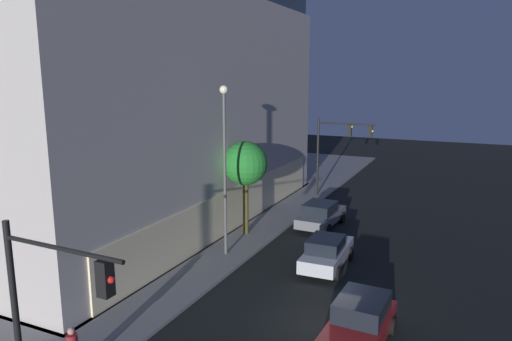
{
  "coord_description": "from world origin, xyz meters",
  "views": [
    {
      "loc": [
        -16.5,
        -4.77,
        9.6
      ],
      "look_at": [
        4.58,
        4.99,
        5.0
      ],
      "focal_mm": 33.01,
      "sensor_mm": 36.0,
      "label": 1
    }
  ],
  "objects_px": {
    "street_lamp_sidewalk": "(225,153)",
    "sidewalk_tree": "(245,164)",
    "modern_building": "(53,88)",
    "car_red": "(360,321)",
    "traffic_light_near_corner": "(47,299)",
    "car_grey": "(321,214)",
    "traffic_light_far_corner": "(339,141)",
    "car_silver": "(327,252)"
  },
  "relations": [
    {
      "from": "traffic_light_near_corner",
      "to": "street_lamp_sidewalk",
      "type": "bearing_deg",
      "value": 8.82
    },
    {
      "from": "traffic_light_far_corner",
      "to": "car_red",
      "type": "height_order",
      "value": "traffic_light_far_corner"
    },
    {
      "from": "car_grey",
      "to": "sidewalk_tree",
      "type": "bearing_deg",
      "value": 133.74
    },
    {
      "from": "traffic_light_near_corner",
      "to": "street_lamp_sidewalk",
      "type": "height_order",
      "value": "street_lamp_sidewalk"
    },
    {
      "from": "sidewalk_tree",
      "to": "car_red",
      "type": "distance_m",
      "value": 13.33
    },
    {
      "from": "street_lamp_sidewalk",
      "to": "traffic_light_near_corner",
      "type": "bearing_deg",
      "value": -171.18
    },
    {
      "from": "street_lamp_sidewalk",
      "to": "sidewalk_tree",
      "type": "relative_size",
      "value": 1.58
    },
    {
      "from": "traffic_light_far_corner",
      "to": "car_silver",
      "type": "distance_m",
      "value": 14.9
    },
    {
      "from": "modern_building",
      "to": "street_lamp_sidewalk",
      "type": "distance_m",
      "value": 17.44
    },
    {
      "from": "modern_building",
      "to": "traffic_light_far_corner",
      "type": "relative_size",
      "value": 4.84
    },
    {
      "from": "modern_building",
      "to": "sidewalk_tree",
      "type": "relative_size",
      "value": 5.34
    },
    {
      "from": "modern_building",
      "to": "car_red",
      "type": "bearing_deg",
      "value": -111.15
    },
    {
      "from": "traffic_light_near_corner",
      "to": "car_silver",
      "type": "height_order",
      "value": "traffic_light_near_corner"
    },
    {
      "from": "car_grey",
      "to": "traffic_light_far_corner",
      "type": "bearing_deg",
      "value": 7.3
    },
    {
      "from": "sidewalk_tree",
      "to": "car_red",
      "type": "height_order",
      "value": "sidewalk_tree"
    },
    {
      "from": "traffic_light_near_corner",
      "to": "car_grey",
      "type": "distance_m",
      "value": 20.82
    },
    {
      "from": "modern_building",
      "to": "sidewalk_tree",
      "type": "xyz_separation_m",
      "value": [
        -0.68,
        -16.09,
        -4.34
      ]
    },
    {
      "from": "street_lamp_sidewalk",
      "to": "car_silver",
      "type": "distance_m",
      "value": 7.36
    },
    {
      "from": "street_lamp_sidewalk",
      "to": "car_grey",
      "type": "height_order",
      "value": "street_lamp_sidewalk"
    },
    {
      "from": "modern_building",
      "to": "sidewalk_tree",
      "type": "bearing_deg",
      "value": -92.41
    },
    {
      "from": "car_grey",
      "to": "car_red",
      "type": "bearing_deg",
      "value": -156.93
    },
    {
      "from": "traffic_light_near_corner",
      "to": "modern_building",
      "type": "bearing_deg",
      "value": 46.63
    },
    {
      "from": "car_silver",
      "to": "car_grey",
      "type": "distance_m",
      "value": 6.69
    },
    {
      "from": "car_red",
      "to": "car_silver",
      "type": "height_order",
      "value": "car_red"
    },
    {
      "from": "traffic_light_near_corner",
      "to": "car_silver",
      "type": "relative_size",
      "value": 1.25
    },
    {
      "from": "sidewalk_tree",
      "to": "modern_building",
      "type": "bearing_deg",
      "value": 87.59
    },
    {
      "from": "car_red",
      "to": "car_grey",
      "type": "relative_size",
      "value": 0.9
    },
    {
      "from": "street_lamp_sidewalk",
      "to": "sidewalk_tree",
      "type": "xyz_separation_m",
      "value": [
        3.56,
        0.54,
        -1.26
      ]
    },
    {
      "from": "car_silver",
      "to": "traffic_light_near_corner",
      "type": "bearing_deg",
      "value": 166.81
    },
    {
      "from": "modern_building",
      "to": "street_lamp_sidewalk",
      "type": "bearing_deg",
      "value": -104.29
    },
    {
      "from": "traffic_light_near_corner",
      "to": "car_red",
      "type": "bearing_deg",
      "value": -39.12
    },
    {
      "from": "car_grey",
      "to": "modern_building",
      "type": "bearing_deg",
      "value": 98.26
    },
    {
      "from": "sidewalk_tree",
      "to": "car_silver",
      "type": "distance_m",
      "value": 7.51
    },
    {
      "from": "car_red",
      "to": "car_grey",
      "type": "bearing_deg",
      "value": 23.07
    },
    {
      "from": "modern_building",
      "to": "traffic_light_near_corner",
      "type": "distance_m",
      "value": 26.19
    },
    {
      "from": "street_lamp_sidewalk",
      "to": "sidewalk_tree",
      "type": "height_order",
      "value": "street_lamp_sidewalk"
    },
    {
      "from": "street_lamp_sidewalk",
      "to": "sidewalk_tree",
      "type": "distance_m",
      "value": 3.81
    },
    {
      "from": "traffic_light_near_corner",
      "to": "car_red",
      "type": "xyz_separation_m",
      "value": [
        7.94,
        -6.46,
        -3.12
      ]
    },
    {
      "from": "car_silver",
      "to": "sidewalk_tree",
      "type": "bearing_deg",
      "value": 65.34
    },
    {
      "from": "street_lamp_sidewalk",
      "to": "car_silver",
      "type": "relative_size",
      "value": 1.96
    },
    {
      "from": "traffic_light_far_corner",
      "to": "car_grey",
      "type": "relative_size",
      "value": 1.33
    },
    {
      "from": "traffic_light_far_corner",
      "to": "sidewalk_tree",
      "type": "distance_m",
      "value": 11.62
    }
  ]
}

